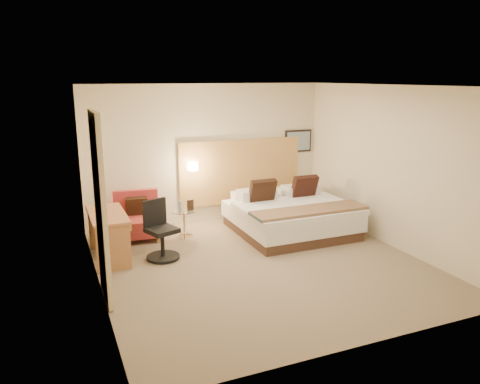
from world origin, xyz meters
name	(u,v)px	position (x,y,z in m)	size (l,w,h in m)	color
floor	(261,264)	(0.00, 0.00, -0.01)	(4.80, 5.00, 0.02)	#7E6C55
ceiling	(263,85)	(0.00, 0.00, 2.71)	(4.80, 5.00, 0.02)	white
wall_back	(207,154)	(0.00, 2.51, 1.35)	(4.80, 0.02, 2.70)	beige
wall_front	(368,228)	(0.00, -2.51, 1.35)	(4.80, 0.02, 2.70)	beige
wall_left	(93,194)	(-2.41, 0.00, 1.35)	(0.02, 5.00, 2.70)	beige
wall_right	(391,167)	(2.41, 0.00, 1.35)	(0.02, 5.00, 2.70)	beige
headboard_panel	(241,171)	(0.70, 2.47, 0.95)	(2.60, 0.04, 1.30)	tan
art_frame	(298,141)	(2.02, 2.48, 1.50)	(0.62, 0.03, 0.47)	black
art_canvas	(299,141)	(2.02, 2.46, 1.50)	(0.54, 0.01, 0.39)	#778FA4
lamp_arm	(192,166)	(-0.35, 2.42, 1.15)	(0.02, 0.02, 0.12)	white
lamp_shade	(193,166)	(-0.35, 2.36, 1.15)	(0.15, 0.15, 0.15)	#FFEDC6
curtain	(100,208)	(-2.36, -0.25, 1.22)	(0.06, 0.90, 2.42)	beige
bottle_a	(180,206)	(-0.81, 1.67, 0.59)	(0.05, 0.05, 0.18)	#94BFE5
menu_folder	(190,205)	(-0.63, 1.63, 0.60)	(0.12, 0.04, 0.20)	#342115
bed	(290,215)	(1.15, 1.17, 0.32)	(2.09, 1.99, 1.00)	#432C21
lounge_chair	(138,220)	(-1.53, 1.92, 0.33)	(0.84, 0.75, 0.84)	#9B6149
side_table	(184,222)	(-0.75, 1.65, 0.28)	(0.57, 0.57, 0.50)	silver
desk	(109,223)	(-2.11, 1.12, 0.59)	(0.55, 1.20, 0.75)	#B46D46
desk_chair	(160,235)	(-1.37, 0.82, 0.39)	(0.68, 0.68, 0.94)	black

